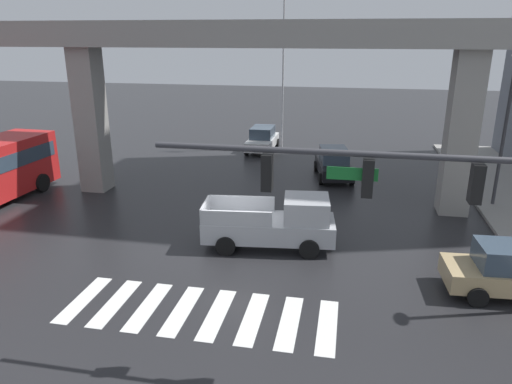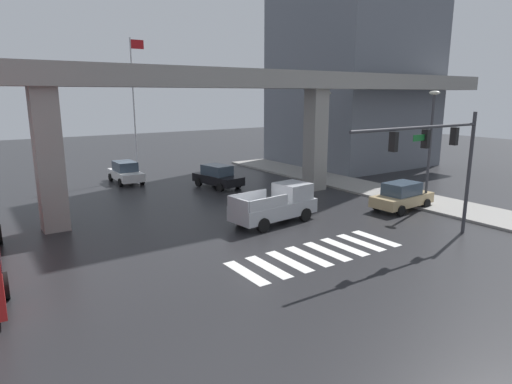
{
  "view_description": "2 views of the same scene",
  "coord_description": "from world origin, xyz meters",
  "px_view_note": "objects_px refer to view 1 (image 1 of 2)",
  "views": [
    {
      "loc": [
        4.11,
        -16.91,
        8.03
      ],
      "look_at": [
        0.69,
        0.43,
        2.14
      ],
      "focal_mm": 33.41,
      "sensor_mm": 36.0,
      "label": 1
    },
    {
      "loc": [
        -12.74,
        -18.84,
        7.04
      ],
      "look_at": [
        -0.54,
        -0.77,
        2.16
      ],
      "focal_mm": 30.74,
      "sensor_mm": 36.0,
      "label": 2
    }
  ],
  "objects_px": {
    "street_lamp_mid_block": "(508,113)",
    "flagpole": "(285,56)",
    "pickup_truck": "(276,223)",
    "sedan_black": "(334,163)",
    "sedan_white": "(262,139)",
    "traffic_signal_mast": "(420,204)"
  },
  "relations": [
    {
      "from": "street_lamp_mid_block",
      "to": "flagpole",
      "type": "xyz_separation_m",
      "value": [
        -11.77,
        10.16,
        1.98
      ]
    },
    {
      "from": "pickup_truck",
      "to": "street_lamp_mid_block",
      "type": "bearing_deg",
      "value": 34.37
    },
    {
      "from": "sedan_black",
      "to": "street_lamp_mid_block",
      "type": "xyz_separation_m",
      "value": [
        7.85,
        -3.53,
        3.7
      ]
    },
    {
      "from": "sedan_white",
      "to": "street_lamp_mid_block",
      "type": "relative_size",
      "value": 0.59
    },
    {
      "from": "sedan_white",
      "to": "traffic_signal_mast",
      "type": "relative_size",
      "value": 0.5
    },
    {
      "from": "flagpole",
      "to": "sedan_black",
      "type": "bearing_deg",
      "value": -59.38
    },
    {
      "from": "pickup_truck",
      "to": "traffic_signal_mast",
      "type": "distance_m",
      "value": 8.87
    },
    {
      "from": "sedan_white",
      "to": "traffic_signal_mast",
      "type": "height_order",
      "value": "traffic_signal_mast"
    },
    {
      "from": "sedan_black",
      "to": "flagpole",
      "type": "distance_m",
      "value": 9.57
    },
    {
      "from": "pickup_truck",
      "to": "sedan_black",
      "type": "relative_size",
      "value": 1.16
    },
    {
      "from": "sedan_white",
      "to": "traffic_signal_mast",
      "type": "distance_m",
      "value": 24.43
    },
    {
      "from": "street_lamp_mid_block",
      "to": "flagpole",
      "type": "distance_m",
      "value": 15.68
    },
    {
      "from": "traffic_signal_mast",
      "to": "street_lamp_mid_block",
      "type": "bearing_deg",
      "value": 67.95
    },
    {
      "from": "sedan_white",
      "to": "sedan_black",
      "type": "distance_m",
      "value": 7.85
    },
    {
      "from": "sedan_white",
      "to": "flagpole",
      "type": "xyz_separation_m",
      "value": [
        1.38,
        0.84,
        5.69
      ]
    },
    {
      "from": "traffic_signal_mast",
      "to": "flagpole",
      "type": "bearing_deg",
      "value": 104.8
    },
    {
      "from": "pickup_truck",
      "to": "flagpole",
      "type": "bearing_deg",
      "value": 97.18
    },
    {
      "from": "traffic_signal_mast",
      "to": "street_lamp_mid_block",
      "type": "height_order",
      "value": "street_lamp_mid_block"
    },
    {
      "from": "traffic_signal_mast",
      "to": "flagpole",
      "type": "relative_size",
      "value": 0.76
    },
    {
      "from": "flagpole",
      "to": "traffic_signal_mast",
      "type": "bearing_deg",
      "value": -75.2
    },
    {
      "from": "sedan_black",
      "to": "traffic_signal_mast",
      "type": "xyz_separation_m",
      "value": [
        2.35,
        -17.11,
        3.71
      ]
    },
    {
      "from": "street_lamp_mid_block",
      "to": "sedan_black",
      "type": "bearing_deg",
      "value": 155.77
    }
  ]
}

